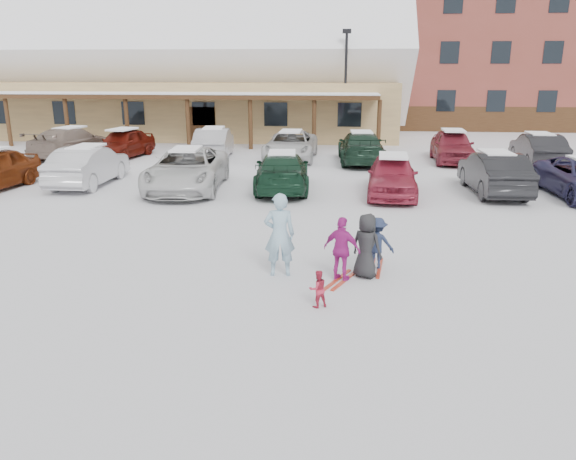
# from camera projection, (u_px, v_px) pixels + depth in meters

# --- Properties ---
(ground) EXTENTS (160.00, 160.00, 0.00)m
(ground) POSITION_uv_depth(u_px,v_px,m) (270.00, 288.00, 11.91)
(ground) COLOR white
(ground) RESTS_ON ground
(day_lodge) EXTENTS (29.12, 12.50, 10.38)m
(day_lodge) POSITION_uv_depth(u_px,v_px,m) (188.00, 76.00, 38.32)
(day_lodge) COLOR tan
(day_lodge) RESTS_ON ground
(alpine_hotel) EXTENTS (31.48, 14.01, 21.48)m
(alpine_hotel) POSITION_uv_depth(u_px,v_px,m) (504.00, 13.00, 44.63)
(alpine_hotel) COLOR brown
(alpine_hotel) RESTS_ON ground
(lamp_post) EXTENTS (0.50, 0.25, 6.62)m
(lamp_post) POSITION_uv_depth(u_px,v_px,m) (346.00, 81.00, 32.81)
(lamp_post) COLOR black
(lamp_post) RESTS_ON ground
(conifer_2) EXTENTS (5.28, 5.28, 12.24)m
(conifer_2) POSITION_uv_depth(u_px,v_px,m) (6.00, 42.00, 52.74)
(conifer_2) COLOR black
(conifer_2) RESTS_ON ground
(conifer_3) EXTENTS (3.96, 3.96, 9.18)m
(conifer_3) POSITION_uv_depth(u_px,v_px,m) (390.00, 60.00, 52.06)
(conifer_3) COLOR black
(conifer_3) RESTS_ON ground
(adult_skier) EXTENTS (0.74, 0.54, 1.89)m
(adult_skier) POSITION_uv_depth(u_px,v_px,m) (280.00, 235.00, 12.40)
(adult_skier) COLOR #91B9CE
(adult_skier) RESTS_ON ground
(toddler_red) EXTENTS (0.45, 0.42, 0.76)m
(toddler_red) POSITION_uv_depth(u_px,v_px,m) (318.00, 289.00, 10.87)
(toddler_red) COLOR #BC2641
(toddler_red) RESTS_ON ground
(child_navy) EXTENTS (0.84, 0.55, 1.22)m
(child_navy) POSITION_uv_depth(u_px,v_px,m) (377.00, 243.00, 12.91)
(child_navy) COLOR #1F2946
(child_navy) RESTS_ON ground
(skis_child_navy) EXTENTS (0.38, 1.41, 0.03)m
(skis_child_navy) POSITION_uv_depth(u_px,v_px,m) (376.00, 268.00, 13.07)
(skis_child_navy) COLOR #B42F19
(skis_child_navy) RESTS_ON ground
(child_magenta) EXTENTS (0.91, 0.66, 1.44)m
(child_magenta) POSITION_uv_depth(u_px,v_px,m) (342.00, 249.00, 12.13)
(child_magenta) COLOR #AE2084
(child_magenta) RESTS_ON ground
(skis_child_magenta) EXTENTS (0.75, 1.36, 0.03)m
(skis_child_magenta) POSITION_uv_depth(u_px,v_px,m) (341.00, 280.00, 12.33)
(skis_child_magenta) COLOR #B42F19
(skis_child_magenta) RESTS_ON ground
(bystander_dark) EXTENTS (0.85, 0.77, 1.46)m
(bystander_dark) POSITION_uv_depth(u_px,v_px,m) (366.00, 246.00, 12.34)
(bystander_dark) COLOR #232325
(bystander_dark) RESTS_ON ground
(parked_car_1) EXTENTS (1.64, 4.68, 1.54)m
(parked_car_1) POSITION_uv_depth(u_px,v_px,m) (88.00, 166.00, 22.13)
(parked_car_1) COLOR silver
(parked_car_1) RESTS_ON ground
(parked_car_2) EXTENTS (2.98, 5.82, 1.57)m
(parked_car_2) POSITION_uv_depth(u_px,v_px,m) (187.00, 169.00, 21.24)
(parked_car_2) COLOR silver
(parked_car_2) RESTS_ON ground
(parked_car_3) EXTENTS (2.37, 5.07, 1.43)m
(parked_car_3) POSITION_uv_depth(u_px,v_px,m) (282.00, 171.00, 21.22)
(parked_car_3) COLOR #133422
(parked_car_3) RESTS_ON ground
(parked_car_4) EXTENTS (2.05, 4.44, 1.48)m
(parked_car_4) POSITION_uv_depth(u_px,v_px,m) (392.00, 176.00, 20.30)
(parked_car_4) COLOR #A72B42
(parked_car_4) RESTS_ON ground
(parked_car_5) EXTENTS (1.75, 4.70, 1.53)m
(parked_car_5) POSITION_uv_depth(u_px,v_px,m) (494.00, 173.00, 20.65)
(parked_car_5) COLOR black
(parked_car_5) RESTS_ON ground
(parked_car_7) EXTENTS (3.00, 5.58, 1.54)m
(parked_car_7) POSITION_uv_depth(u_px,v_px,m) (71.00, 142.00, 29.06)
(parked_car_7) COLOR gray
(parked_car_7) RESTS_ON ground
(parked_car_8) EXTENTS (2.44, 4.56, 1.48)m
(parked_car_8) POSITION_uv_depth(u_px,v_px,m) (123.00, 143.00, 28.85)
(parked_car_8) COLOR #5D120A
(parked_car_8) RESTS_ON ground
(parked_car_9) EXTENTS (2.05, 4.79, 1.53)m
(parked_car_9) POSITION_uv_depth(u_px,v_px,m) (214.00, 143.00, 28.85)
(parked_car_9) COLOR #ACABB0
(parked_car_9) RESTS_ON ground
(parked_car_10) EXTENTS (2.56, 5.30, 1.45)m
(parked_car_10) POSITION_uv_depth(u_px,v_px,m) (291.00, 146.00, 28.16)
(parked_car_10) COLOR silver
(parked_car_10) RESTS_ON ground
(parked_car_11) EXTENTS (2.30, 5.27, 1.51)m
(parked_car_11) POSITION_uv_depth(u_px,v_px,m) (361.00, 147.00, 27.28)
(parked_car_11) COLOR #183224
(parked_car_11) RESTS_ON ground
(parked_car_12) EXTENTS (2.04, 4.66, 1.56)m
(parked_car_12) POSITION_uv_depth(u_px,v_px,m) (452.00, 146.00, 27.56)
(parked_car_12) COLOR maroon
(parked_car_12) RESTS_ON ground
(parked_car_13) EXTENTS (1.86, 4.73, 1.53)m
(parked_car_13) POSITION_uv_depth(u_px,v_px,m) (538.00, 150.00, 26.41)
(parked_car_13) COLOR black
(parked_car_13) RESTS_ON ground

